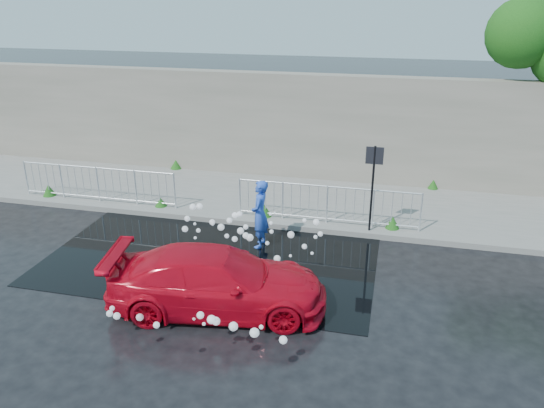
# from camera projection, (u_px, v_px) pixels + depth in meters

# --- Properties ---
(ground) EXTENTS (90.00, 90.00, 0.00)m
(ground) POSITION_uv_depth(u_px,v_px,m) (179.00, 272.00, 12.46)
(ground) COLOR black
(ground) RESTS_ON ground
(pavement) EXTENTS (30.00, 4.00, 0.15)m
(pavement) POSITION_uv_depth(u_px,v_px,m) (240.00, 195.00, 16.94)
(pavement) COLOR slate
(pavement) RESTS_ON ground
(curb) EXTENTS (30.00, 0.25, 0.16)m
(curb) POSITION_uv_depth(u_px,v_px,m) (220.00, 220.00, 15.14)
(curb) COLOR slate
(curb) RESTS_ON ground
(retaining_wall) EXTENTS (30.00, 0.60, 3.50)m
(retaining_wall) POSITION_uv_depth(u_px,v_px,m) (257.00, 124.00, 18.24)
(retaining_wall) COLOR #6B675A
(retaining_wall) RESTS_ON pavement
(puddle) EXTENTS (8.00, 5.00, 0.01)m
(puddle) POSITION_uv_depth(u_px,v_px,m) (213.00, 255.00, 13.25)
(puddle) COLOR black
(puddle) RESTS_ON ground
(sign_post) EXTENTS (0.45, 0.06, 2.50)m
(sign_post) POSITION_uv_depth(u_px,v_px,m) (373.00, 175.00, 13.70)
(sign_post) COLOR black
(sign_post) RESTS_ON ground
(railing_left) EXTENTS (5.05, 0.05, 1.10)m
(railing_left) POSITION_uv_depth(u_px,v_px,m) (98.00, 183.00, 16.08)
(railing_left) COLOR silver
(railing_left) RESTS_ON pavement
(railing_right) EXTENTS (5.05, 0.05, 1.10)m
(railing_right) POSITION_uv_depth(u_px,v_px,m) (327.00, 203.00, 14.56)
(railing_right) COLOR silver
(railing_right) RESTS_ON pavement
(weeds) EXTENTS (12.17, 3.93, 0.37)m
(weeds) POSITION_uv_depth(u_px,v_px,m) (230.00, 194.00, 16.40)
(weeds) COLOR #205015
(weeds) RESTS_ON pavement
(water_spray) EXTENTS (3.53, 5.59, 1.02)m
(water_spray) POSITION_uv_depth(u_px,v_px,m) (234.00, 251.00, 11.84)
(water_spray) COLOR white
(water_spray) RESTS_ON ground
(red_car) EXTENTS (4.70, 2.52, 1.29)m
(red_car) POSITION_uv_depth(u_px,v_px,m) (217.00, 281.00, 10.81)
(red_car) COLOR red
(red_car) RESTS_ON ground
(person) EXTENTS (0.45, 0.67, 1.79)m
(person) POSITION_uv_depth(u_px,v_px,m) (260.00, 214.00, 13.42)
(person) COLOR blue
(person) RESTS_ON ground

